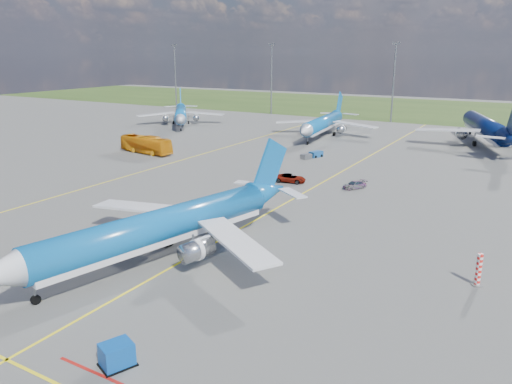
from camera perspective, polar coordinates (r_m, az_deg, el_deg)
The scene contains 15 objects.
ground at distance 51.18m, azimuth -7.73°, elevation -7.46°, with size 400.00×400.00×0.00m, color #525250.
grass_strip at distance 190.23m, azimuth 21.32°, elevation 8.65°, with size 400.00×80.00×0.01m, color #2D4719.
taxiway_lines at distance 73.63m, azimuth 5.62°, elevation -0.11°, with size 60.25×160.00×0.02m.
floodlight_masts at distance 148.34m, azimuth 23.09°, elevation 11.64°, with size 202.20×0.50×22.70m.
warning_post at distance 48.69m, azimuth 24.10°, elevation -8.10°, with size 0.50×0.50×3.00m, color red.
bg_jet_nw at distance 144.00m, azimuth -8.55°, elevation 7.58°, with size 26.41×34.66×9.08m, color #0C5EA8, non-canonical shape.
bg_jet_nnw at distance 123.75m, azimuth 7.61°, elevation 6.30°, with size 27.50×36.10×9.45m, color #0C5EA8, non-canonical shape.
bg_jet_n at distance 123.50m, azimuth 24.58°, elevation 4.99°, with size 32.50×42.66×11.17m, color #081644, non-canonical shape.
main_airliner at distance 51.25m, azimuth -10.76°, elevation -7.57°, with size 28.85×37.86×9.92m, color #0C5EA8, non-canonical shape.
uld_container at distance 35.75m, azimuth -15.62°, elevation -17.46°, with size 1.61×2.01×1.61m, color #0B479E.
apron_bus at distance 104.54m, azimuth -12.46°, elevation 5.32°, with size 2.97×12.70×3.54m, color orange.
service_car_a at distance 86.51m, azimuth 1.85°, elevation 2.84°, with size 1.71×4.26×1.45m, color #999999.
service_car_b at distance 79.35m, azimuth 3.97°, elevation 1.59°, with size 2.23×4.84×1.34m, color #999999.
service_car_c at distance 77.02m, azimuth 11.19°, elevation 0.81°, with size 1.61×3.96×1.15m, color #999999.
baggage_tug_c at distance 98.47m, azimuth 6.48°, elevation 4.23°, with size 3.02×5.26×1.15m.
Camera 1 is at (29.26, -36.89, 20.05)m, focal length 35.00 mm.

